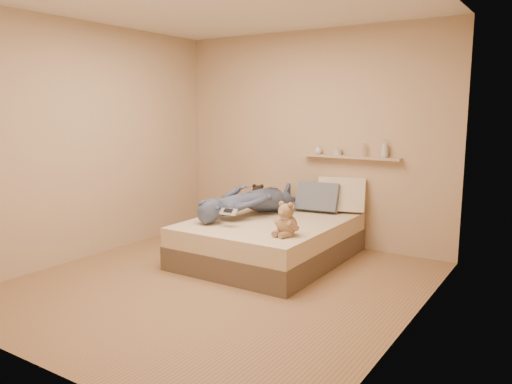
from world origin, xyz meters
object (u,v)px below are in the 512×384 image
Objects in this scene: teddy_bear at (286,222)px; pillow_cream at (342,195)px; person at (252,200)px; game_console at (228,212)px; wall_shelf at (350,157)px; bed at (270,240)px; pillow_grey at (318,198)px; dark_plush at (258,199)px.

teddy_bear is 1.34m from pillow_cream.
game_console is at bearing 114.65° from person.
game_console is 1.51m from pillow_cream.
wall_shelf is at bearing 62.95° from game_console.
teddy_bear is at bearing -92.24° from wall_shelf.
bed is 1.26× the size of person.
pillow_grey is 0.81m from person.
game_console reaches higher than bed.
person is at bearing -136.39° from pillow_cream.
pillow_cream is at bearing 63.67° from game_console.
dark_plush is 1.20m from wall_shelf.
teddy_bear is at bearing -89.73° from pillow_cream.
teddy_bear is 0.99m from person.
teddy_bear is 1.06× the size of dark_plush.
wall_shelf reaches higher than teddy_bear.
pillow_cream is at bearing 90.27° from teddy_bear.
pillow_grey is at bearing -149.82° from pillow_cream.
dark_plush is 0.58× the size of pillow_cream.
wall_shelf reaches higher than game_console.
bed is 1.58× the size of wall_shelf.
person is at bearing 100.56° from game_console.
pillow_grey is (0.43, 1.21, 0.01)m from game_console.
pillow_cream reaches higher than pillow_grey.
teddy_bear is at bearing -78.39° from pillow_grey.
person reaches higher than dark_plush.
bed is at bearing -109.74° from pillow_grey.
wall_shelf reaches higher than dark_plush.
game_console is 1.29m from pillow_grey.
bed is 0.83m from pillow_grey.
wall_shelf reaches higher than pillow_cream.
pillow_grey is (0.25, 0.69, 0.40)m from bed.
pillow_grey is at bearing 24.35° from dark_plush.
person is (-0.78, -0.75, -0.02)m from pillow_cream.
bed is at bearing 178.10° from person.
wall_shelf reaches higher than person.
bed is at bearing -44.11° from dark_plush.
wall_shelf reaches higher than bed.
bed is at bearing -121.18° from wall_shelf.
pillow_cream is (0.67, 1.35, 0.04)m from game_console.
wall_shelf is (0.06, 1.42, 0.51)m from teddy_bear.
person is (0.11, -0.31, 0.04)m from dark_plush.
game_console is at bearing -76.20° from dark_plush.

